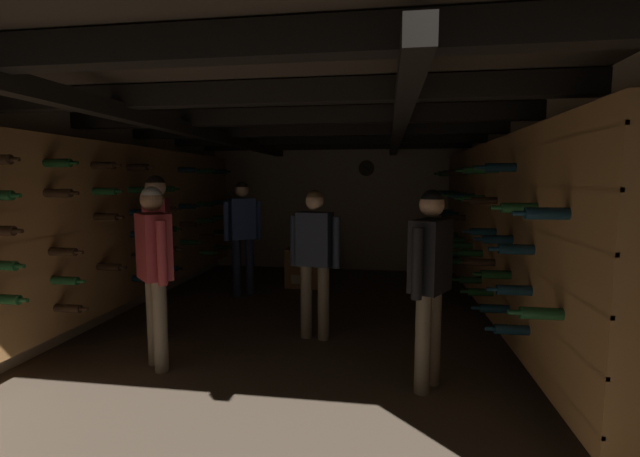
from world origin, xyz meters
TOP-DOWN VIEW (x-y plane):
  - ground_plane at (0.00, 0.00)m, footprint 8.40×8.40m
  - room_shell at (-0.00, 0.27)m, footprint 4.72×6.52m
  - wine_crate_stack at (-0.33, 1.76)m, footprint 0.52×0.35m
  - display_bottle at (-0.30, 1.80)m, footprint 0.08×0.08m
  - person_host_center at (0.21, -0.41)m, footprint 0.53×0.27m
  - person_guest_mid_left at (-1.40, -0.62)m, footprint 0.40×0.51m
  - person_guest_near_left at (-1.04, -1.32)m, footprint 0.41×0.40m
  - person_guest_near_right at (1.27, -1.37)m, footprint 0.36×0.48m
  - person_guest_far_left at (-1.08, 1.15)m, footprint 0.47×0.43m

SIDE VIEW (x-z plane):
  - ground_plane at x=0.00m, z-range 0.00..0.00m
  - wine_crate_stack at x=-0.33m, z-range 0.00..0.60m
  - display_bottle at x=-0.30m, z-range 0.56..0.91m
  - person_host_center at x=0.21m, z-range 0.15..1.70m
  - person_guest_near_right at x=1.27m, z-range 0.15..1.73m
  - person_guest_near_left at x=-1.04m, z-range 0.16..1.75m
  - person_guest_far_left at x=-1.08m, z-range 0.17..1.80m
  - person_guest_mid_left at x=-1.40m, z-range 0.18..1.88m
  - room_shell at x=0.00m, z-range 0.22..2.63m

